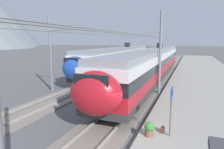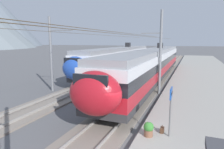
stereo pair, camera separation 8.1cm
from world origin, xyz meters
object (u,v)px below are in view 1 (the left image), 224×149
Objects in this scene: train_near_platform at (153,63)px; catenary_mast_mid at (159,51)px; train_far_track at (119,58)px; potted_plant_platform_edge at (149,128)px; handbag_near_sign at (163,130)px; catenary_mast_far_side at (52,52)px; platform_sign at (171,101)px.

train_near_platform is 0.65× the size of catenary_mast_mid.
catenary_mast_mid reaches higher than train_far_track.
potted_plant_platform_edge is (-14.90, -2.58, -1.56)m from train_near_platform.
train_far_track is 20.88m from handbag_near_sign.
catenary_mast_far_side is (-8.31, 8.00, 1.55)m from train_near_platform.
train_far_track is 0.52× the size of catenary_mast_far_side.
catenary_mast_far_side is at bearing 61.91° from handbag_near_sign.
catenary_mast_mid reaches higher than catenary_mast_far_side.
train_near_platform reaches higher than potted_plant_platform_edge.
platform_sign is at bearing -166.45° from train_near_platform.
platform_sign reaches higher than handbag_near_sign.
train_near_platform is 1.24× the size of train_far_track.
catenary_mast_mid reaches higher than train_near_platform.
train_far_track is at bearing 25.68° from handbag_near_sign.
train_far_track is 12.67m from catenary_mast_mid.
train_far_track is (4.49, 5.88, -0.01)m from train_near_platform.
potted_plant_platform_edge is at bearing -156.43° from train_far_track.
catenary_mast_mid is at bearing -74.42° from catenary_mast_far_side.
catenary_mast_far_side is at bearing 61.58° from platform_sign.
catenary_mast_mid is at bearing -164.94° from train_near_platform.
train_far_track is at bearing 23.57° from potted_plant_platform_edge.
train_far_track reaches higher than handbag_near_sign.
train_far_track is 0.52× the size of catenary_mast_mid.
catenary_mast_far_side is at bearing 105.58° from catenary_mast_mid.
catenary_mast_mid is 1.00× the size of catenary_mast_far_side.
train_near_platform reaches higher than platform_sign.
potted_plant_platform_edge is at bearing -173.49° from catenary_mast_mid.
platform_sign is at bearing -118.42° from catenary_mast_far_side.
train_near_platform is at bearing -127.35° from train_far_track.
catenary_mast_mid is at bearing 12.58° from platform_sign.
potted_plant_platform_edge is at bearing -170.19° from train_near_platform.
train_near_platform is at bearing 15.06° from catenary_mast_mid.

